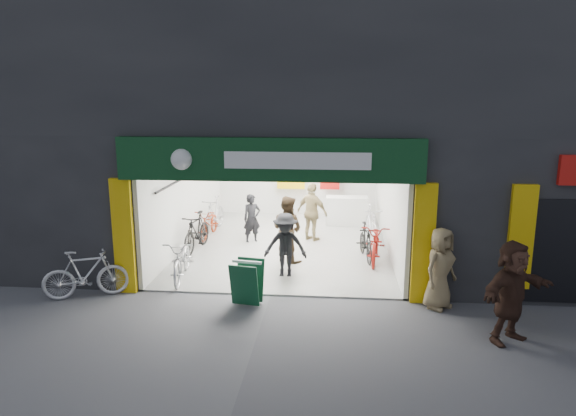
# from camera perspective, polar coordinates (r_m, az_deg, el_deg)

# --- Properties ---
(ground) EXTENTS (60.00, 60.00, 0.00)m
(ground) POSITION_cam_1_polar(r_m,az_deg,el_deg) (11.53, -1.98, -9.74)
(ground) COLOR #56565B
(ground) RESTS_ON ground
(building) EXTENTS (17.00, 10.27, 8.00)m
(building) POSITION_cam_1_polar(r_m,az_deg,el_deg) (15.59, 3.65, 12.25)
(building) COLOR #232326
(building) RESTS_ON ground
(bike_left_front) EXTENTS (0.93, 2.04, 1.03)m
(bike_left_front) POSITION_cam_1_polar(r_m,az_deg,el_deg) (12.62, -11.66, -5.52)
(bike_left_front) COLOR #B6B5BA
(bike_left_front) RESTS_ON ground
(bike_left_midfront) EXTENTS (0.72, 1.89, 1.11)m
(bike_left_midfront) POSITION_cam_1_polar(r_m,az_deg,el_deg) (14.78, -10.12, -2.67)
(bike_left_midfront) COLOR black
(bike_left_midfront) RESTS_ON ground
(bike_left_midback) EXTENTS (0.67, 1.78, 0.92)m
(bike_left_midback) POSITION_cam_1_polar(r_m,az_deg,el_deg) (16.17, -8.75, -1.65)
(bike_left_midback) COLOR #942A0D
(bike_left_midback) RESTS_ON ground
(bike_left_back) EXTENTS (0.69, 1.94, 1.15)m
(bike_left_back) POSITION_cam_1_polar(r_m,az_deg,el_deg) (16.83, -8.18, -0.70)
(bike_left_back) COLOR #B3B3B8
(bike_left_back) RESTS_ON ground
(bike_right_front) EXTENTS (0.67, 1.68, 0.98)m
(bike_right_front) POSITION_cam_1_polar(r_m,az_deg,el_deg) (13.97, 8.64, -3.76)
(bike_right_front) COLOR black
(bike_right_front) RESTS_ON ground
(bike_right_mid) EXTENTS (0.96, 2.11, 1.07)m
(bike_right_mid) POSITION_cam_1_polar(r_m,az_deg,el_deg) (13.87, 9.75, -3.73)
(bike_right_mid) COLOR maroon
(bike_right_mid) RESTS_ON ground
(bike_right_back) EXTENTS (0.71, 1.87, 1.09)m
(bike_right_back) POSITION_cam_1_polar(r_m,az_deg,el_deg) (15.79, 9.21, -1.69)
(bike_right_back) COLOR silver
(bike_right_back) RESTS_ON ground
(parked_bike) EXTENTS (1.86, 1.17, 1.08)m
(parked_bike) POSITION_cam_1_polar(r_m,az_deg,el_deg) (12.09, -21.56, -6.83)
(parked_bike) COLOR silver
(parked_bike) RESTS_ON ground
(customer_a) EXTENTS (0.65, 0.58, 1.49)m
(customer_a) POSITION_cam_1_polar(r_m,az_deg,el_deg) (15.36, -4.03, -1.21)
(customer_a) COLOR black
(customer_a) RESTS_ON ground
(customer_b) EXTENTS (1.09, 1.01, 1.79)m
(customer_b) POSITION_cam_1_polar(r_m,az_deg,el_deg) (13.54, -0.10, -2.38)
(customer_b) COLOR #352618
(customer_b) RESTS_ON ground
(customer_c) EXTENTS (1.03, 0.59, 1.60)m
(customer_c) POSITION_cam_1_polar(r_m,az_deg,el_deg) (12.40, -0.30, -4.21)
(customer_c) COLOR black
(customer_c) RESTS_ON ground
(customer_d) EXTENTS (1.13, 0.93, 1.80)m
(customer_d) POSITION_cam_1_polar(r_m,az_deg,el_deg) (15.46, 2.70, -0.51)
(customer_d) COLOR #988558
(customer_d) RESTS_ON ground
(pedestrian_near) EXTENTS (0.99, 0.98, 1.72)m
(pedestrian_near) POSITION_cam_1_polar(r_m,az_deg,el_deg) (11.09, 16.54, -6.44)
(pedestrian_near) COLOR olive
(pedestrian_near) RESTS_ON ground
(pedestrian_far) EXTENTS (1.74, 1.45, 1.88)m
(pedestrian_far) POSITION_cam_1_polar(r_m,az_deg,el_deg) (10.02, 23.56, -8.54)
(pedestrian_far) COLOR #3A241A
(pedestrian_far) RESTS_ON ground
(sandwich_board) EXTENTS (0.69, 0.71, 0.93)m
(sandwich_board) POSITION_cam_1_polar(r_m,az_deg,el_deg) (10.95, -4.56, -8.13)
(sandwich_board) COLOR #104226
(sandwich_board) RESTS_ON ground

